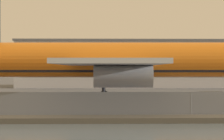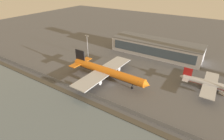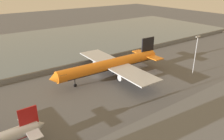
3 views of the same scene
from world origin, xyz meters
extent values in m
plane|color=#565659|center=(0.00, 0.00, 0.00)|extent=(500.00, 500.00, 0.00)
cube|color=slate|center=(0.00, -71.00, 0.00)|extent=(320.00, 98.00, 0.01)
cube|color=#474238|center=(0.00, -20.50, 0.25)|extent=(320.00, 3.00, 0.50)
cube|color=slate|center=(0.00, -16.00, 1.25)|extent=(280.00, 0.08, 2.50)
cylinder|color=slate|center=(-98.00, -16.00, 1.25)|extent=(0.10, 0.10, 2.50)
cylinder|color=slate|center=(0.00, -16.00, 1.25)|extent=(0.10, 0.10, 2.50)
cylinder|color=orange|center=(-5.20, 3.91, 6.22)|extent=(51.96, 6.26, 5.08)
cone|color=orange|center=(22.12, 3.28, 6.22)|extent=(3.41, 4.90, 4.82)
cone|color=orange|center=(-32.52, 4.54, 6.22)|extent=(3.40, 4.64, 4.57)
cube|color=#232D3D|center=(18.65, 3.36, 6.86)|extent=(2.89, 4.38, 1.52)
cube|color=black|center=(-5.20, 3.91, 4.82)|extent=(44.16, 5.07, 0.91)
cube|color=#B7BABF|center=(-7.51, 16.41, 5.59)|extent=(11.98, 25.15, 0.51)
cube|color=#B7BABF|center=(-8.08, -8.47, 5.59)|extent=(11.98, 25.15, 0.51)
cylinder|color=#B7BABF|center=(-6.00, 14.39, 3.94)|extent=(7.32, 2.96, 2.79)
cylinder|color=#B7BABF|center=(-6.48, -6.52, 3.94)|extent=(7.32, 2.96, 2.79)
cube|color=black|center=(-28.01, 4.43, 11.30)|extent=(7.79, 0.79, 8.63)
cube|color=orange|center=(-27.91, 9.00, 6.60)|extent=(5.39, 9.24, 0.41)
cube|color=orange|center=(-28.12, -0.13, 6.60)|extent=(5.39, 9.24, 0.41)
cylinder|color=black|center=(12.94, 3.49, 2.20)|extent=(0.36, 0.36, 2.97)
cylinder|color=black|center=(12.94, 3.49, 0.71)|extent=(1.43, 0.59, 1.42)
cylinder|color=black|center=(-8.77, 6.66, 2.20)|extent=(0.41, 0.41, 2.97)
cylinder|color=black|center=(-8.77, 6.66, 0.71)|extent=(1.66, 1.18, 1.64)
cylinder|color=black|center=(-8.89, 1.33, 2.20)|extent=(0.41, 0.41, 2.97)
cylinder|color=black|center=(-8.89, 1.33, 0.71)|extent=(1.66, 1.18, 1.64)
cone|color=silver|center=(35.39, 26.83, 4.31)|extent=(2.34, 3.20, 3.17)
cube|color=#B21919|center=(38.39, 26.88, 7.83)|extent=(5.08, 0.50, 5.98)
cube|color=silver|center=(38.34, 29.85, 4.57)|extent=(3.47, 6.00, 0.28)
cube|color=silver|center=(38.43, 23.90, 4.57)|extent=(3.47, 6.00, 0.28)
cube|color=red|center=(-18.34, -13.00, 0.75)|extent=(2.92, 3.58, 1.11)
cube|color=#283847|center=(-18.15, -12.65, 1.55)|extent=(1.66, 1.59, 0.50)
cylinder|color=black|center=(-18.47, -11.80, 0.35)|extent=(0.52, 0.72, 0.70)
cylinder|color=black|center=(-17.27, -12.45, 0.35)|extent=(0.52, 0.72, 0.70)
cylinder|color=black|center=(-19.41, -13.55, 0.35)|extent=(0.52, 0.72, 0.70)
cylinder|color=black|center=(-18.21, -14.20, 0.35)|extent=(0.52, 0.72, 0.70)
cube|color=#3D4C5B|center=(5.60, 50.34, 6.65)|extent=(68.10, 0.16, 7.25)
cube|color=#5B5E63|center=(5.60, 61.12, 12.34)|extent=(74.62, 21.99, 0.50)
cylinder|color=#A8A8AD|center=(-38.69, 24.85, 9.55)|extent=(0.36, 0.36, 19.09)
cube|color=#A8A8AD|center=(-38.69, 24.85, 18.84)|extent=(3.20, 0.24, 0.24)
cube|color=silver|center=(-39.89, 24.85, 18.54)|extent=(0.60, 0.40, 0.44)
cube|color=silver|center=(-37.49, 24.85, 18.54)|extent=(0.60, 0.40, 0.44)
camera|label=1|loc=(-9.11, -60.23, 4.78)|focal=70.00mm
camera|label=2|loc=(50.12, -76.10, 59.10)|focal=28.00mm
camera|label=3|loc=(49.09, 80.04, 41.94)|focal=35.00mm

